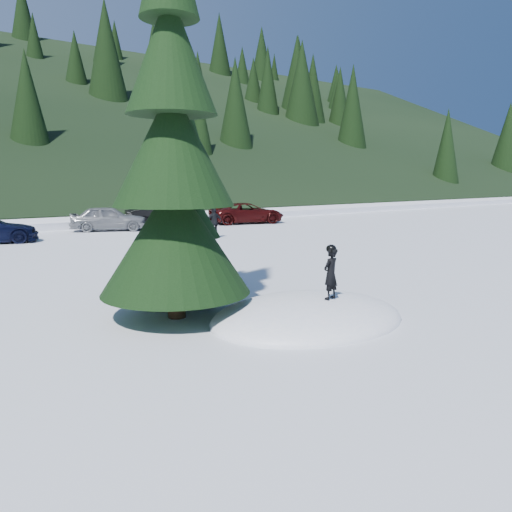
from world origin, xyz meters
TOP-DOWN VIEW (x-y plane):
  - ground at (0.00, 0.00)m, footprint 200.00×200.00m
  - snow_mound at (0.00, 0.00)m, footprint 4.48×3.52m
  - spruce_tall at (-2.20, 1.80)m, footprint 3.20×3.20m
  - spruce_short at (-1.20, 3.20)m, footprint 2.20×2.20m
  - child_skier at (0.28, -0.37)m, footprint 0.44×0.33m
  - adult_0 at (3.74, 12.47)m, footprint 0.95×1.05m
  - adult_1 at (6.08, 13.63)m, footprint 0.95×0.50m
  - adult_2 at (4.37, 13.94)m, footprint 1.31×1.18m
  - car_4 at (3.05, 20.14)m, footprint 4.52×3.26m
  - car_5 at (7.04, 22.00)m, footprint 4.20×1.78m
  - car_6 at (12.09, 19.25)m, footprint 5.33×3.40m

SIDE VIEW (x-z plane):
  - ground at x=0.00m, z-range 0.00..0.00m
  - snow_mound at x=0.00m, z-range -0.48..0.48m
  - car_5 at x=7.04m, z-range 0.00..1.35m
  - car_6 at x=12.09m, z-range 0.00..1.37m
  - car_4 at x=3.05m, z-range 0.00..1.43m
  - adult_1 at x=6.08m, z-range 0.00..1.55m
  - adult_2 at x=4.37m, z-range 0.00..1.76m
  - adult_0 at x=3.74m, z-range 0.00..1.77m
  - child_skier at x=0.28m, z-range 0.48..1.56m
  - spruce_short at x=-1.20m, z-range -0.58..4.79m
  - spruce_tall at x=-2.20m, z-range -0.98..7.62m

